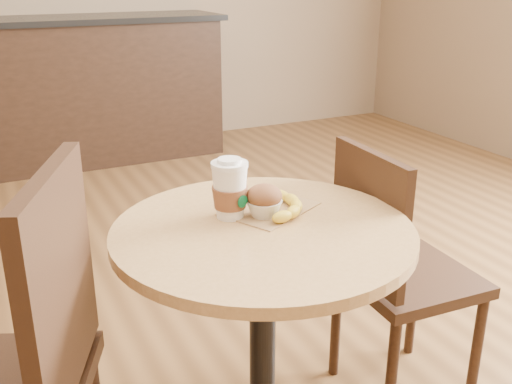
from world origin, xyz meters
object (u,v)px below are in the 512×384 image
(chair_right, at_px, (395,268))
(banana, at_px, (280,203))
(cafe_table, at_px, (263,296))
(muffin, at_px, (264,201))
(chair_left, at_px, (9,379))
(coffee_cup, at_px, (230,191))

(chair_right, height_order, banana, chair_right)
(cafe_table, xyz_separation_m, banana, (0.09, 0.08, 0.21))
(chair_right, distance_m, muffin, 0.57)
(chair_left, xyz_separation_m, coffee_cup, (0.58, 0.16, 0.27))
(cafe_table, xyz_separation_m, muffin, (0.03, 0.06, 0.24))
(chair_right, bearing_deg, chair_left, 100.46)
(banana, bearing_deg, chair_left, -150.46)
(coffee_cup, bearing_deg, chair_right, -20.36)
(chair_left, bearing_deg, cafe_table, 118.98)
(cafe_table, xyz_separation_m, coffee_cup, (-0.05, 0.10, 0.27))
(coffee_cup, xyz_separation_m, muffin, (0.08, -0.04, -0.03))
(chair_left, distance_m, banana, 0.77)
(chair_left, bearing_deg, banana, 124.55)
(chair_left, height_order, banana, chair_left)
(chair_left, height_order, muffin, chair_left)
(coffee_cup, relative_size, banana, 0.70)
(cafe_table, distance_m, chair_right, 0.52)
(chair_left, relative_size, chair_right, 1.15)
(cafe_table, relative_size, muffin, 8.03)
(chair_right, xyz_separation_m, muffin, (-0.47, -0.03, 0.32))
(chair_right, bearing_deg, cafe_table, 102.48)
(cafe_table, distance_m, banana, 0.25)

